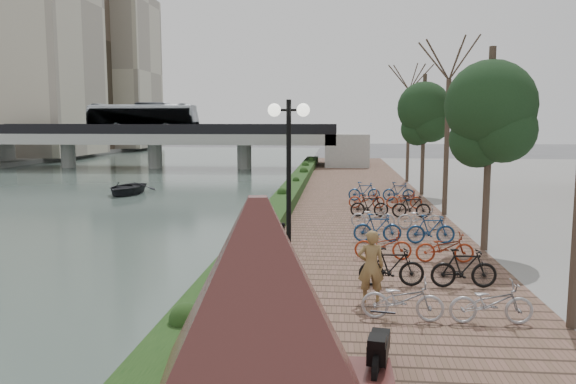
# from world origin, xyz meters

# --- Properties ---
(ground) EXTENTS (220.00, 220.00, 0.00)m
(ground) POSITION_xyz_m (0.00, 0.00, 0.00)
(ground) COLOR #59595B
(ground) RESTS_ON ground
(river_water) EXTENTS (30.00, 130.00, 0.02)m
(river_water) POSITION_xyz_m (-15.00, 25.00, 0.01)
(river_water) COLOR #485B52
(river_water) RESTS_ON ground
(promenade) EXTENTS (8.00, 75.00, 0.50)m
(promenade) POSITION_xyz_m (4.00, 17.50, 0.25)
(promenade) COLOR brown
(promenade) RESTS_ON ground
(hedge) EXTENTS (1.10, 56.00, 0.60)m
(hedge) POSITION_xyz_m (0.60, 20.00, 0.80)
(hedge) COLOR #153312
(hedge) RESTS_ON promenade
(chain_fence) EXTENTS (0.10, 14.10, 0.70)m
(chain_fence) POSITION_xyz_m (1.40, 2.00, 0.85)
(chain_fence) COLOR black
(chain_fence) RESTS_ON promenade
(granite_monument) EXTENTS (6.06, 6.06, 3.20)m
(granite_monument) POSITION_xyz_m (2.18, -2.29, 2.12)
(granite_monument) COLOR #4F2321
(granite_monument) RESTS_ON promenade
(lamppost) EXTENTS (1.02, 0.32, 4.69)m
(lamppost) POSITION_xyz_m (2.02, 4.14, 3.89)
(lamppost) COLOR black
(lamppost) RESTS_ON promenade
(motorcycle) EXTENTS (0.66, 1.46, 0.88)m
(motorcycle) POSITION_xyz_m (3.94, -0.43, 0.94)
(motorcycle) COLOR black
(motorcycle) RESTS_ON promenade
(pedestrian) EXTENTS (0.65, 0.45, 1.70)m
(pedestrian) POSITION_xyz_m (4.00, 3.27, 1.35)
(pedestrian) COLOR olive
(pedestrian) RESTS_ON promenade
(bicycle_parking) EXTENTS (2.40, 19.89, 1.00)m
(bicycle_parking) POSITION_xyz_m (5.50, 11.06, 0.97)
(bicycle_parking) COLOR #A5A5AA
(bicycle_parking) RESTS_ON promenade
(street_trees) EXTENTS (3.20, 37.12, 6.80)m
(street_trees) POSITION_xyz_m (8.00, 12.68, 3.69)
(street_trees) COLOR #3A2D22
(street_trees) RESTS_ON promenade
(bridge) EXTENTS (36.00, 10.77, 6.50)m
(bridge) POSITION_xyz_m (-15.23, 45.00, 3.37)
(bridge) COLOR #9D9E99
(bridge) RESTS_ON ground
(boat) EXTENTS (3.02, 4.12, 0.83)m
(boat) POSITION_xyz_m (-10.28, 25.13, 0.44)
(boat) COLOR black
(boat) RESTS_ON river_water
(far_buildings) EXTENTS (35.00, 38.00, 38.00)m
(far_buildings) POSITION_xyz_m (-41.66, 65.91, 16.12)
(far_buildings) COLOR #B3AB95
(far_buildings) RESTS_ON far_bank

